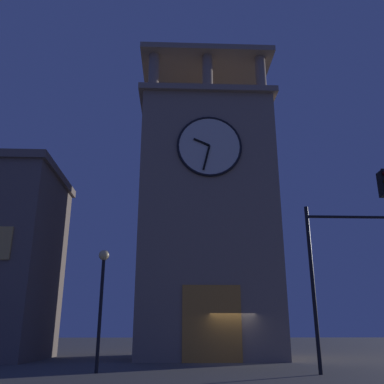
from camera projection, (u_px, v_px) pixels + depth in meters
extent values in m
plane|color=#56544F|center=(233.00, 362.00, 22.23)|extent=(200.00, 200.00, 0.00)
cube|color=gray|center=(205.00, 230.00, 28.48)|extent=(8.40, 8.60, 16.24)
cube|color=gray|center=(204.00, 121.00, 31.12)|extent=(9.00, 9.20, 0.40)
cylinder|color=gray|center=(261.00, 75.00, 28.24)|extent=(0.70, 0.70, 2.70)
cylinder|color=gray|center=(207.00, 74.00, 28.10)|extent=(0.70, 0.70, 2.70)
cylinder|color=gray|center=(154.00, 73.00, 27.97)|extent=(0.70, 0.70, 2.70)
cylinder|color=gray|center=(243.00, 126.00, 35.25)|extent=(0.70, 0.70, 2.70)
cylinder|color=gray|center=(201.00, 125.00, 35.11)|extent=(0.70, 0.70, 2.70)
cylinder|color=gray|center=(158.00, 125.00, 34.98)|extent=(0.70, 0.70, 2.70)
cube|color=gray|center=(204.00, 85.00, 32.10)|extent=(9.00, 9.20, 0.40)
cylinder|color=black|center=(203.00, 71.00, 32.49)|extent=(0.12, 0.12, 2.06)
cylinder|color=silver|center=(209.00, 146.00, 25.69)|extent=(3.87, 0.12, 3.87)
torus|color=black|center=(209.00, 146.00, 25.67)|extent=(4.03, 0.16, 4.03)
cube|color=black|center=(202.00, 142.00, 25.65)|extent=(1.02, 0.06, 0.54)
cube|color=black|center=(206.00, 157.00, 25.34)|extent=(0.51, 0.06, 1.62)
cube|color=orange|center=(212.00, 323.00, 22.51)|extent=(3.20, 0.24, 4.00)
cube|color=#E0B259|center=(2.00, 243.00, 22.43)|extent=(1.00, 0.12, 1.80)
cube|color=black|center=(383.00, 184.00, 12.13)|extent=(0.22, 0.30, 0.75)
cylinder|color=black|center=(313.00, 286.00, 16.93)|extent=(0.16, 0.16, 6.64)
cylinder|color=black|center=(356.00, 217.00, 17.93)|extent=(4.28, 0.12, 0.12)
cylinder|color=black|center=(100.00, 314.00, 17.13)|extent=(0.14, 0.14, 4.44)
sphere|color=#F9DB8C|center=(104.00, 255.00, 17.90)|extent=(0.44, 0.44, 0.44)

